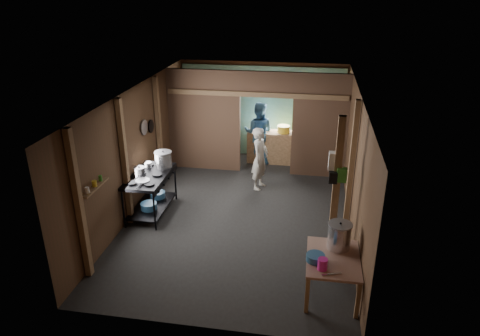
% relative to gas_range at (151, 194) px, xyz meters
% --- Properties ---
extents(floor, '(4.50, 7.00, 0.00)m').
position_rel_gas_range_xyz_m(floor, '(1.88, 0.36, -0.44)').
color(floor, '#282828').
rests_on(floor, ground).
extents(ceiling, '(4.50, 7.00, 0.00)m').
position_rel_gas_range_xyz_m(ceiling, '(1.88, 0.36, 2.16)').
color(ceiling, '#3F3C37').
rests_on(ceiling, ground).
extents(wall_back, '(4.50, 0.00, 2.60)m').
position_rel_gas_range_xyz_m(wall_back, '(1.88, 3.86, 0.86)').
color(wall_back, '#4D3020').
rests_on(wall_back, ground).
extents(wall_front, '(4.50, 0.00, 2.60)m').
position_rel_gas_range_xyz_m(wall_front, '(1.88, -3.14, 0.86)').
color(wall_front, '#4D3020').
rests_on(wall_front, ground).
extents(wall_left, '(0.00, 7.00, 2.60)m').
position_rel_gas_range_xyz_m(wall_left, '(-0.37, 0.36, 0.86)').
color(wall_left, '#4D3020').
rests_on(wall_left, ground).
extents(wall_right, '(0.00, 7.00, 2.60)m').
position_rel_gas_range_xyz_m(wall_right, '(4.13, 0.36, 0.86)').
color(wall_right, '#4D3020').
rests_on(wall_right, ground).
extents(partition_left, '(1.85, 0.10, 2.60)m').
position_rel_gas_range_xyz_m(partition_left, '(0.55, 2.56, 0.86)').
color(partition_left, brown).
rests_on(partition_left, floor).
extents(partition_right, '(1.35, 0.10, 2.60)m').
position_rel_gas_range_xyz_m(partition_right, '(3.46, 2.56, 0.86)').
color(partition_right, brown).
rests_on(partition_right, floor).
extents(partition_header, '(1.30, 0.10, 0.60)m').
position_rel_gas_range_xyz_m(partition_header, '(2.13, 2.56, 1.86)').
color(partition_header, brown).
rests_on(partition_header, wall_back).
extents(turquoise_panel, '(4.40, 0.06, 2.50)m').
position_rel_gas_range_xyz_m(turquoise_panel, '(1.88, 3.80, 0.81)').
color(turquoise_panel, '#7DB7AC').
rests_on(turquoise_panel, wall_back).
extents(back_counter, '(1.20, 0.50, 0.85)m').
position_rel_gas_range_xyz_m(back_counter, '(2.18, 3.31, -0.02)').
color(back_counter, '#A17852').
rests_on(back_counter, floor).
extents(wall_clock, '(0.20, 0.03, 0.20)m').
position_rel_gas_range_xyz_m(wall_clock, '(2.13, 3.76, 1.46)').
color(wall_clock, white).
rests_on(wall_clock, wall_back).
extents(post_left_a, '(0.10, 0.12, 2.60)m').
position_rel_gas_range_xyz_m(post_left_a, '(-0.30, -2.24, 0.86)').
color(post_left_a, '#A17852').
rests_on(post_left_a, floor).
extents(post_left_b, '(0.10, 0.12, 2.60)m').
position_rel_gas_range_xyz_m(post_left_b, '(-0.30, -0.44, 0.86)').
color(post_left_b, '#A17852').
rests_on(post_left_b, floor).
extents(post_left_c, '(0.10, 0.12, 2.60)m').
position_rel_gas_range_xyz_m(post_left_c, '(-0.30, 1.56, 0.86)').
color(post_left_c, '#A17852').
rests_on(post_left_c, floor).
extents(post_right, '(0.10, 0.12, 2.60)m').
position_rel_gas_range_xyz_m(post_right, '(4.06, 0.16, 0.86)').
color(post_right, '#A17852').
rests_on(post_right, floor).
extents(post_free, '(0.12, 0.12, 2.60)m').
position_rel_gas_range_xyz_m(post_free, '(3.73, -0.94, 0.86)').
color(post_free, '#A17852').
rests_on(post_free, floor).
extents(cross_beam, '(4.40, 0.12, 0.12)m').
position_rel_gas_range_xyz_m(cross_beam, '(1.88, 2.51, 1.61)').
color(cross_beam, '#A17852').
rests_on(cross_beam, wall_left).
extents(pan_lid_big, '(0.03, 0.34, 0.34)m').
position_rel_gas_range_xyz_m(pan_lid_big, '(-0.33, 0.76, 1.21)').
color(pan_lid_big, gray).
rests_on(pan_lid_big, wall_left).
extents(pan_lid_small, '(0.03, 0.30, 0.30)m').
position_rel_gas_range_xyz_m(pan_lid_small, '(-0.33, 1.16, 1.11)').
color(pan_lid_small, black).
rests_on(pan_lid_small, wall_left).
extents(wall_shelf, '(0.14, 0.80, 0.03)m').
position_rel_gas_range_xyz_m(wall_shelf, '(-0.27, -1.74, 0.96)').
color(wall_shelf, '#A17852').
rests_on(wall_shelf, wall_left).
extents(jar_white, '(0.07, 0.07, 0.10)m').
position_rel_gas_range_xyz_m(jar_white, '(-0.27, -1.99, 1.02)').
color(jar_white, white).
rests_on(jar_white, wall_shelf).
extents(jar_yellow, '(0.08, 0.08, 0.10)m').
position_rel_gas_range_xyz_m(jar_yellow, '(-0.27, -1.74, 1.02)').
color(jar_yellow, yellow).
rests_on(jar_yellow, wall_shelf).
extents(jar_green, '(0.06, 0.06, 0.10)m').
position_rel_gas_range_xyz_m(jar_green, '(-0.27, -1.52, 1.02)').
color(jar_green, '#368E2B').
rests_on(jar_green, wall_shelf).
extents(bag_white, '(0.22, 0.15, 0.32)m').
position_rel_gas_range_xyz_m(bag_white, '(3.68, -0.86, 1.34)').
color(bag_white, white).
rests_on(bag_white, post_free).
extents(bag_green, '(0.16, 0.12, 0.24)m').
position_rel_gas_range_xyz_m(bag_green, '(3.80, -1.00, 1.16)').
color(bag_green, '#368E2B').
rests_on(bag_green, post_free).
extents(bag_black, '(0.14, 0.10, 0.20)m').
position_rel_gas_range_xyz_m(bag_black, '(3.66, -1.02, 1.11)').
color(bag_black, black).
rests_on(bag_black, post_free).
extents(gas_range, '(0.77, 1.50, 0.88)m').
position_rel_gas_range_xyz_m(gas_range, '(0.00, 0.00, 0.00)').
color(gas_range, black).
rests_on(gas_range, floor).
extents(prep_table, '(0.81, 1.12, 0.66)m').
position_rel_gas_range_xyz_m(prep_table, '(3.71, -2.05, -0.11)').
color(prep_table, '#A17464').
rests_on(prep_table, floor).
extents(stove_pot_large, '(0.46, 0.46, 0.37)m').
position_rel_gas_range_xyz_m(stove_pot_large, '(0.17, 0.45, 0.61)').
color(stove_pot_large, silver).
rests_on(stove_pot_large, gas_range).
extents(stove_pot_med, '(0.24, 0.24, 0.21)m').
position_rel_gas_range_xyz_m(stove_pot_med, '(-0.17, -0.09, 0.53)').
color(stove_pot_med, silver).
rests_on(stove_pot_med, gas_range).
extents(stove_saucepan, '(0.20, 0.20, 0.11)m').
position_rel_gas_range_xyz_m(stove_saucepan, '(-0.17, 0.40, 0.50)').
color(stove_saucepan, silver).
rests_on(stove_saucepan, gas_range).
extents(frying_pan, '(0.33, 0.53, 0.07)m').
position_rel_gas_range_xyz_m(frying_pan, '(0.00, -0.37, 0.47)').
color(frying_pan, gray).
rests_on(frying_pan, gas_range).
extents(blue_tub_front, '(0.34, 0.34, 0.14)m').
position_rel_gas_range_xyz_m(blue_tub_front, '(0.00, -0.17, -0.20)').
color(blue_tub_front, '#2C5A85').
rests_on(blue_tub_front, gas_range).
extents(blue_tub_back, '(0.33, 0.33, 0.13)m').
position_rel_gas_range_xyz_m(blue_tub_back, '(0.00, 0.38, -0.20)').
color(blue_tub_back, '#2C5A85').
rests_on(blue_tub_back, gas_range).
extents(stock_pot, '(0.49, 0.49, 0.45)m').
position_rel_gas_range_xyz_m(stock_pot, '(3.79, -1.75, 0.42)').
color(stock_pot, silver).
rests_on(stock_pot, prep_table).
extents(wash_basin, '(0.36, 0.36, 0.11)m').
position_rel_gas_range_xyz_m(wash_basin, '(3.44, -2.17, 0.27)').
color(wash_basin, '#2C5A85').
rests_on(wash_basin, prep_table).
extents(pink_bucket, '(0.17, 0.17, 0.18)m').
position_rel_gas_range_xyz_m(pink_bucket, '(3.54, -2.38, 0.31)').
color(pink_bucket, '#DA2496').
rests_on(pink_bucket, prep_table).
extents(knife, '(0.30, 0.13, 0.01)m').
position_rel_gas_range_xyz_m(knife, '(3.67, -2.48, 0.22)').
color(knife, silver).
rests_on(knife, prep_table).
extents(yellow_tub, '(0.34, 0.34, 0.19)m').
position_rel_gas_range_xyz_m(yellow_tub, '(2.53, 3.31, 0.50)').
color(yellow_tub, yellow).
rests_on(yellow_tub, back_counter).
extents(cook, '(0.49, 0.62, 1.50)m').
position_rel_gas_range_xyz_m(cook, '(2.11, 1.61, 0.31)').
color(cook, beige).
rests_on(cook, floor).
extents(worker_back, '(0.86, 0.70, 1.66)m').
position_rel_gas_range_xyz_m(worker_back, '(1.87, 3.26, 0.39)').
color(worker_back, teal).
rests_on(worker_back, floor).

